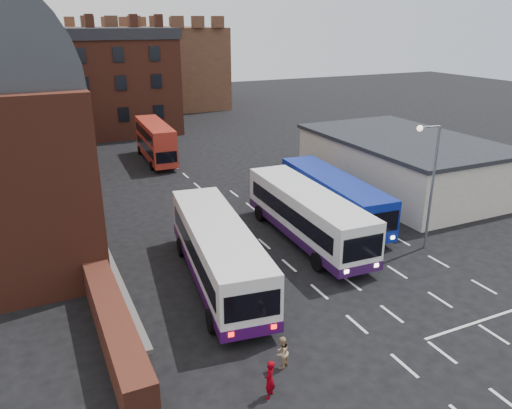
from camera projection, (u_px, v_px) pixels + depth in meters
name	position (u px, v px, depth m)	size (l,w,h in m)	color
ground	(347.00, 315.00, 23.34)	(180.00, 180.00, 0.00)	black
forecourt_wall	(115.00, 331.00, 20.67)	(1.20, 10.00, 1.80)	#602B1E
cream_building	(402.00, 162.00, 40.46)	(10.40, 16.40, 4.25)	beige
brick_terrace	(79.00, 89.00, 58.11)	(22.00, 10.00, 11.00)	brown
castle_keep	(141.00, 67.00, 79.70)	(22.00, 22.00, 12.00)	brown
bus_white_outbound	(218.00, 249.00, 25.66)	(4.27, 12.25, 3.27)	white
bus_white_inbound	(307.00, 212.00, 30.64)	(3.35, 12.00, 3.25)	white
bus_blue	(333.00, 195.00, 33.95)	(3.47, 11.50, 3.10)	navy
bus_red_double	(155.00, 141.00, 48.24)	(2.73, 9.51, 3.76)	#B63122
street_lamp	(430.00, 176.00, 28.66)	(1.54, 0.40, 7.58)	slate
pedestrian_red	(270.00, 379.00, 18.05)	(0.56, 0.37, 1.54)	#7B000A
pedestrian_beige	(282.00, 352.00, 19.64)	(0.67, 0.52, 1.37)	tan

